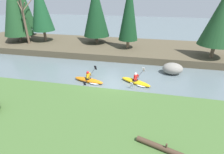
{
  "coord_description": "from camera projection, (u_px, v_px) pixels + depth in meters",
  "views": [
    {
      "loc": [
        2.5,
        -12.44,
        7.01
      ],
      "look_at": [
        -0.18,
        0.39,
        0.55
      ],
      "focal_mm": 28.0,
      "sensor_mm": 36.0,
      "label": 1
    }
  ],
  "objects": [
    {
      "name": "driftwood_log",
      "position": [
        161.0,
        148.0,
        7.58
      ],
      "size": [
        2.19,
        0.91,
        0.44
      ],
      "rotation": [
        0.0,
        0.0,
        -0.31
      ],
      "color": "#4C3828",
      "rests_on": "riverbank_near"
    },
    {
      "name": "conifer_tree_far_left",
      "position": [
        22.0,
        3.0,
        25.36
      ],
      "size": [
        2.96,
        2.96,
        8.19
      ],
      "color": "brown",
      "rests_on": "riverbank_far"
    },
    {
      "name": "riverbank_near",
      "position": [
        92.0,
        130.0,
        9.25
      ],
      "size": [
        44.0,
        7.63,
        0.79
      ],
      "color": "#476B33",
      "rests_on": "ground"
    },
    {
      "name": "bare_tree_mid_upstream",
      "position": [
        25.0,
        23.0,
        22.1
      ],
      "size": [
        3.05,
        3.02,
        5.49
      ],
      "color": "brown",
      "rests_on": "riverbank_far"
    },
    {
      "name": "kayaker_middle",
      "position": [
        90.0,
        80.0,
        14.86
      ],
      "size": [
        2.79,
        2.06,
        1.2
      ],
      "rotation": [
        0.0,
        0.0,
        -0.21
      ],
      "color": "orange",
      "rests_on": "ground"
    },
    {
      "name": "bare_tree_upstream",
      "position": [
        23.0,
        14.0,
        23.0
      ],
      "size": [
        4.13,
        4.08,
        7.54
      ],
      "color": "brown",
      "rests_on": "riverbank_far"
    },
    {
      "name": "conifer_tree_left",
      "position": [
        14.0,
        9.0,
        22.38
      ],
      "size": [
        3.66,
        3.66,
        7.4
      ],
      "color": "brown",
      "rests_on": "riverbank_far"
    },
    {
      "name": "kayaker_lead",
      "position": [
        137.0,
        82.0,
        14.57
      ],
      "size": [
        2.7,
        1.95,
        1.2
      ],
      "rotation": [
        0.0,
        0.0,
        -0.44
      ],
      "color": "yellow",
      "rests_on": "ground"
    },
    {
      "name": "boulder_midstream",
      "position": [
        173.0,
        69.0,
        16.28
      ],
      "size": [
        1.85,
        1.45,
        1.05
      ],
      "color": "gray",
      "rests_on": "ground"
    },
    {
      "name": "conifer_tree_mid_right",
      "position": [
        129.0,
        10.0,
        19.49
      ],
      "size": [
        2.26,
        2.26,
        7.66
      ],
      "color": "#7A664C",
      "rests_on": "riverbank_far"
    },
    {
      "name": "conifer_tree_mid_left",
      "position": [
        40.0,
        5.0,
        22.25
      ],
      "size": [
        2.91,
        2.91,
        7.79
      ],
      "color": "brown",
      "rests_on": "riverbank_far"
    },
    {
      "name": "conifer_tree_centre",
      "position": [
        96.0,
        10.0,
        21.7
      ],
      "size": [
        3.33,
        3.33,
        7.32
      ],
      "color": "brown",
      "rests_on": "riverbank_far"
    },
    {
      "name": "ground_plane",
      "position": [
        113.0,
        85.0,
        14.48
      ],
      "size": [
        90.0,
        90.0,
        0.0
      ],
      "primitive_type": "plane",
      "color": "slate"
    },
    {
      "name": "conifer_tree_right",
      "position": [
        221.0,
        17.0,
        16.57
      ],
      "size": [
        3.38,
        3.38,
        6.68
      ],
      "color": "brown",
      "rests_on": "riverbank_far"
    },
    {
      "name": "riverbank_far",
      "position": [
        127.0,
        49.0,
        22.42
      ],
      "size": [
        44.0,
        8.32,
        0.76
      ],
      "color": "brown",
      "rests_on": "ground"
    }
  ]
}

